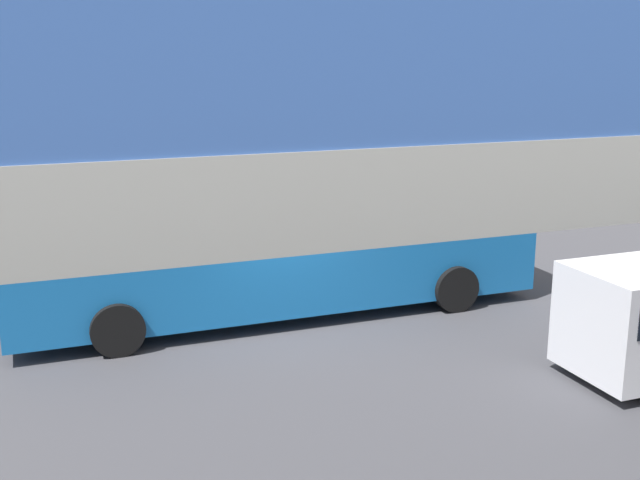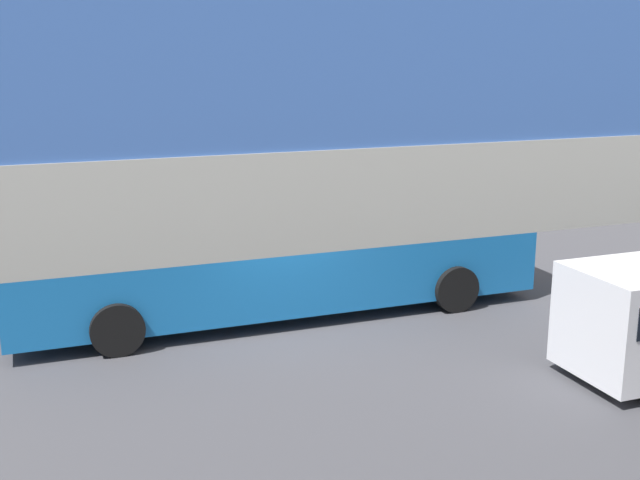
% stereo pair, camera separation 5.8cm
% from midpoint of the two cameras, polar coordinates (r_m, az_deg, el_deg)
% --- Properties ---
extents(ground, '(80.00, 80.00, 0.00)m').
position_cam_midpoint_polar(ground, '(16.78, -2.89, -6.38)').
color(ground, '#424247').
extents(city_bus, '(11.54, 2.85, 3.15)m').
position_cam_midpoint_polar(city_bus, '(17.24, -3.03, 0.70)').
color(city_bus, '#196BB7').
rests_on(city_bus, ground).
extents(lane_dash_leftmost, '(2.00, 0.20, 0.01)m').
position_cam_midpoint_polar(lane_dash_leftmost, '(20.46, 5.59, -2.71)').
color(lane_dash_leftmost, silver).
rests_on(lane_dash_leftmost, ground).
extents(lane_dash_left, '(2.00, 0.20, 0.01)m').
position_cam_midpoint_polar(lane_dash_left, '(19.07, -5.26, -3.92)').
color(lane_dash_left, silver).
rests_on(lane_dash_left, ground).
extents(lane_dash_centre, '(2.00, 0.20, 0.01)m').
position_cam_midpoint_polar(lane_dash_centre, '(18.46, -17.33, -5.11)').
color(lane_dash_centre, silver).
rests_on(lane_dash_centre, ground).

